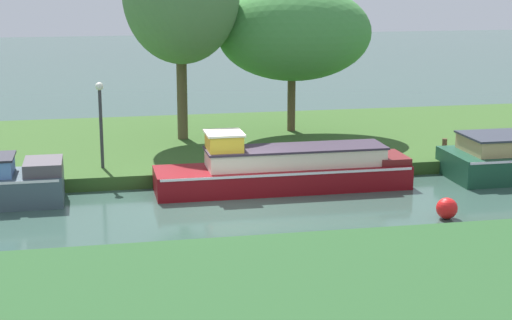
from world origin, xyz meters
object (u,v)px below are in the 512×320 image
maroon_narrowboat (285,169)px  mooring_post_far (444,148)px  willow_tree_centre (295,33)px  channel_buoy (447,208)px  lamp_post (101,114)px

maroon_narrowboat → mooring_post_far: maroon_narrowboat is taller
willow_tree_centre → maroon_narrowboat: bearing=-106.3°
mooring_post_far → channel_buoy: (-2.17, -5.06, -0.42)m
lamp_post → mooring_post_far: 10.79m
willow_tree_centre → lamp_post: (-6.96, -4.14, -1.95)m
maroon_narrowboat → lamp_post: (-5.16, 2.02, 1.47)m
lamp_post → mooring_post_far: size_ratio=4.43×
willow_tree_centre → lamp_post: 8.33m
willow_tree_centre → channel_buoy: (1.56, -9.84, -3.73)m
maroon_narrowboat → mooring_post_far: bearing=14.1°
lamp_post → channel_buoy: bearing=-33.8°
maroon_narrowboat → lamp_post: size_ratio=2.85×
maroon_narrowboat → willow_tree_centre: willow_tree_centre is taller
willow_tree_centre → mooring_post_far: bearing=-52.0°
maroon_narrowboat → lamp_post: bearing=158.6°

